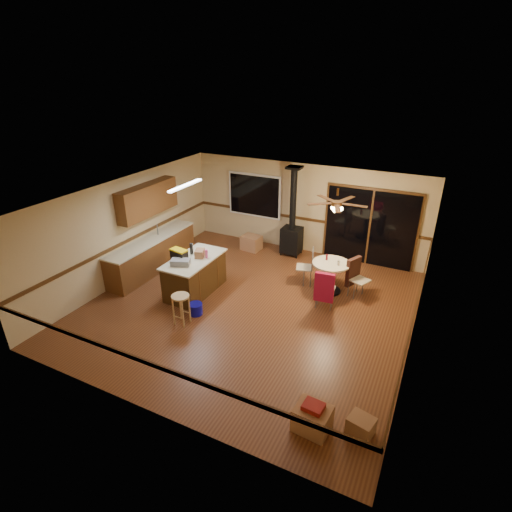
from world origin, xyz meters
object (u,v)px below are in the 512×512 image
Objects in this scene: dining_table at (331,272)px; chair_right at (354,272)px; wood_stove at (292,231)px; chair_near at (324,287)px; toolbox_grey at (181,262)px; box_corner_a at (312,418)px; chair_left at (309,263)px; bar_stool at (181,310)px; box_corner_b at (361,426)px; kitchen_island at (195,275)px; toolbox_black at (179,255)px; blue_bucket at (196,309)px; box_under_window at (251,243)px.

dining_table is 1.29× the size of chair_right.
chair_near is (1.76, -2.47, -0.13)m from wood_stove.
toolbox_grey reaches higher than box_corner_a.
dining_table is at bearing 97.65° from chair_near.
chair_left is at bearing 110.28° from box_corner_a.
bar_stool is 4.27m from box_corner_b.
toolbox_grey is 3.31m from chair_near.
wood_stove reaches higher than chair_right.
wood_stove reaches higher than kitchen_island.
bar_stool is at bearing 157.53° from box_corner_a.
toolbox_black reaches higher than chair_left.
blue_bucket is (0.63, -0.42, -0.84)m from toolbox_grey.
kitchen_island is 3.28m from dining_table.
dining_table is (1.64, -1.59, -0.20)m from wood_stove.
chair_left is 1.13m from chair_right.
wood_stove is at bearing 66.91° from kitchen_island.
kitchen_island reaches higher than box_corner_b.
kitchen_island is 1.86× the size of dining_table.
box_corner_a is (0.86, -3.25, -0.40)m from chair_near.
toolbox_black is at bearing 131.28° from toolbox_grey.
blue_bucket is at bearing -150.51° from chair_near.
chair_near is at bearing 17.60° from toolbox_grey.
dining_table is 0.89m from chair_near.
wood_stove reaches higher than box_corner_b.
chair_right is (2.91, 2.42, 0.47)m from blue_bucket.
chair_left is 0.97× the size of box_corner_a.
chair_left reaches higher than blue_bucket.
dining_table is at bearing -166.85° from chair_right.
blue_bucket is 0.56× the size of box_under_window.
toolbox_grey is at bearing 146.40° from blue_bucket.
box_corner_b is (0.68, 0.23, -0.05)m from box_corner_a.
blue_bucket is 0.44× the size of chair_near.
kitchen_island is 1.37m from bar_stool.
chair_left is at bearing -54.54° from wood_stove.
wood_stove is 3.61m from toolbox_black.
box_corner_a is at bearing -75.20° from chair_near.
toolbox_black is 1.49m from bar_stool.
bar_stool reaches higher than blue_bucket.
dining_table is at bearing 48.23° from bar_stool.
box_under_window is at bearing 151.09° from chair_left.
blue_bucket is at bearing 158.31° from box_corner_b.
chair_right is at bearing 39.71° from blue_bucket.
chair_left is (1.78, 2.43, 0.46)m from blue_bucket.
box_corner_a is (0.45, -4.26, -0.40)m from chair_right.
toolbox_black reaches higher than box_under_window.
box_corner_a reaches higher than box_corner_b.
toolbox_black reaches higher than chair_right.
dining_table is 4.26m from box_corner_b.
box_corner_b is (3.30, -5.49, -0.58)m from wood_stove.
box_corner_b is (2.26, -4.04, -0.44)m from chair_left.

